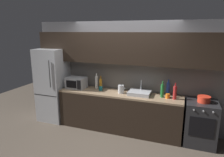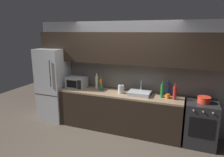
{
  "view_description": "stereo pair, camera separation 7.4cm",
  "coord_description": "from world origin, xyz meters",
  "px_view_note": "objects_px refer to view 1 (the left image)",
  "views": [
    {
      "loc": [
        1.37,
        -3.27,
        2.28
      ],
      "look_at": [
        -0.17,
        0.9,
        1.22
      ],
      "focal_mm": 32.29,
      "sensor_mm": 36.0,
      "label": 1
    },
    {
      "loc": [
        1.44,
        -3.24,
        2.28
      ],
      "look_at": [
        -0.17,
        0.9,
        1.22
      ],
      "focal_mm": 32.29,
      "sensor_mm": 36.0,
      "label": 2
    }
  ],
  "objects_px": {
    "wine_bottle_white": "(97,82)",
    "wine_bottle_amber": "(101,84)",
    "mug_teal": "(101,89)",
    "mug_orange": "(168,96)",
    "microwave": "(76,83)",
    "wine_bottle_red": "(175,92)",
    "cooking_pot": "(204,99)",
    "wine_bottle_green": "(162,91)",
    "mug_yellow": "(122,89)",
    "oven_range": "(200,123)",
    "kettle": "(121,89)",
    "wine_bottle_blue": "(168,89)",
    "refrigerator": "(53,85)"
  },
  "relations": [
    {
      "from": "wine_bottle_green",
      "to": "wine_bottle_white",
      "type": "distance_m",
      "value": 1.6
    },
    {
      "from": "refrigerator",
      "to": "kettle",
      "type": "distance_m",
      "value": 1.84
    },
    {
      "from": "wine_bottle_amber",
      "to": "mug_orange",
      "type": "distance_m",
      "value": 1.6
    },
    {
      "from": "microwave",
      "to": "wine_bottle_red",
      "type": "bearing_deg",
      "value": -0.61
    },
    {
      "from": "wine_bottle_amber",
      "to": "mug_orange",
      "type": "bearing_deg",
      "value": -5.38
    },
    {
      "from": "wine_bottle_blue",
      "to": "microwave",
      "type": "bearing_deg",
      "value": -174.56
    },
    {
      "from": "wine_bottle_red",
      "to": "oven_range",
      "type": "bearing_deg",
      "value": 0.54
    },
    {
      "from": "wine_bottle_green",
      "to": "mug_teal",
      "type": "relative_size",
      "value": 3.82
    },
    {
      "from": "microwave",
      "to": "mug_orange",
      "type": "relative_size",
      "value": 4.8
    },
    {
      "from": "wine_bottle_white",
      "to": "wine_bottle_amber",
      "type": "relative_size",
      "value": 1.18
    },
    {
      "from": "refrigerator",
      "to": "wine_bottle_white",
      "type": "relative_size",
      "value": 4.92
    },
    {
      "from": "wine_bottle_red",
      "to": "mug_orange",
      "type": "bearing_deg",
      "value": 172.47
    },
    {
      "from": "wine_bottle_green",
      "to": "wine_bottle_white",
      "type": "relative_size",
      "value": 0.92
    },
    {
      "from": "mug_teal",
      "to": "mug_orange",
      "type": "height_order",
      "value": "mug_orange"
    },
    {
      "from": "wine_bottle_blue",
      "to": "mug_yellow",
      "type": "relative_size",
      "value": 3.86
    },
    {
      "from": "oven_range",
      "to": "wine_bottle_red",
      "type": "xyz_separation_m",
      "value": [
        -0.54,
        -0.01,
        0.59
      ]
    },
    {
      "from": "refrigerator",
      "to": "kettle",
      "type": "bearing_deg",
      "value": 0.11
    },
    {
      "from": "wine_bottle_red",
      "to": "wine_bottle_amber",
      "type": "bearing_deg",
      "value": 174.45
    },
    {
      "from": "microwave",
      "to": "wine_bottle_green",
      "type": "bearing_deg",
      "value": 0.47
    },
    {
      "from": "mug_teal",
      "to": "mug_yellow",
      "type": "height_order",
      "value": "same"
    },
    {
      "from": "wine_bottle_red",
      "to": "mug_orange",
      "type": "relative_size",
      "value": 3.6
    },
    {
      "from": "mug_yellow",
      "to": "wine_bottle_amber",
      "type": "bearing_deg",
      "value": -176.51
    },
    {
      "from": "microwave",
      "to": "wine_bottle_red",
      "type": "relative_size",
      "value": 1.34
    },
    {
      "from": "mug_teal",
      "to": "mug_orange",
      "type": "distance_m",
      "value": 1.54
    },
    {
      "from": "kettle",
      "to": "cooking_pot",
      "type": "relative_size",
      "value": 0.85
    },
    {
      "from": "wine_bottle_green",
      "to": "mug_teal",
      "type": "xyz_separation_m",
      "value": [
        -1.42,
        0.0,
        -0.1
      ]
    },
    {
      "from": "wine_bottle_white",
      "to": "wine_bottle_red",
      "type": "bearing_deg",
      "value": -5.66
    },
    {
      "from": "wine_bottle_red",
      "to": "mug_orange",
      "type": "xyz_separation_m",
      "value": [
        -0.14,
        0.02,
        -0.1
      ]
    },
    {
      "from": "oven_range",
      "to": "microwave",
      "type": "distance_m",
      "value": 2.92
    },
    {
      "from": "refrigerator",
      "to": "microwave",
      "type": "bearing_deg",
      "value": 1.55
    },
    {
      "from": "mug_yellow",
      "to": "mug_orange",
      "type": "relative_size",
      "value": 0.95
    },
    {
      "from": "oven_range",
      "to": "mug_orange",
      "type": "relative_size",
      "value": 9.39
    },
    {
      "from": "refrigerator",
      "to": "mug_yellow",
      "type": "bearing_deg",
      "value": 6.17
    },
    {
      "from": "mug_teal",
      "to": "cooking_pot",
      "type": "bearing_deg",
      "value": -0.94
    },
    {
      "from": "microwave",
      "to": "mug_orange",
      "type": "distance_m",
      "value": 2.19
    },
    {
      "from": "wine_bottle_green",
      "to": "cooking_pot",
      "type": "height_order",
      "value": "wine_bottle_green"
    },
    {
      "from": "wine_bottle_red",
      "to": "wine_bottle_amber",
      "type": "xyz_separation_m",
      "value": [
        -1.73,
        0.17,
        -0.01
      ]
    },
    {
      "from": "oven_range",
      "to": "wine_bottle_blue",
      "type": "bearing_deg",
      "value": 162.06
    },
    {
      "from": "wine_bottle_white",
      "to": "kettle",
      "type": "bearing_deg",
      "value": -14.21
    },
    {
      "from": "kettle",
      "to": "wine_bottle_green",
      "type": "height_order",
      "value": "wine_bottle_green"
    },
    {
      "from": "microwave",
      "to": "cooking_pot",
      "type": "height_order",
      "value": "microwave"
    },
    {
      "from": "wine_bottle_blue",
      "to": "mug_teal",
      "type": "xyz_separation_m",
      "value": [
        -1.53,
        -0.19,
        -0.1
      ]
    },
    {
      "from": "microwave",
      "to": "cooking_pot",
      "type": "relative_size",
      "value": 1.87
    },
    {
      "from": "cooking_pot",
      "to": "mug_teal",
      "type": "bearing_deg",
      "value": 179.06
    },
    {
      "from": "oven_range",
      "to": "wine_bottle_blue",
      "type": "xyz_separation_m",
      "value": [
        -0.7,
        0.23,
        0.6
      ]
    },
    {
      "from": "wine_bottle_red",
      "to": "mug_teal",
      "type": "xyz_separation_m",
      "value": [
        -1.68,
        0.04,
        -0.1
      ]
    },
    {
      "from": "wine_bottle_green",
      "to": "wine_bottle_white",
      "type": "bearing_deg",
      "value": 174.91
    },
    {
      "from": "oven_range",
      "to": "cooking_pot",
      "type": "xyz_separation_m",
      "value": [
        0.02,
        0.0,
        0.51
      ]
    },
    {
      "from": "cooking_pot",
      "to": "kettle",
      "type": "bearing_deg",
      "value": 179.88
    },
    {
      "from": "wine_bottle_green",
      "to": "kettle",
      "type": "bearing_deg",
      "value": -177.99
    }
  ]
}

